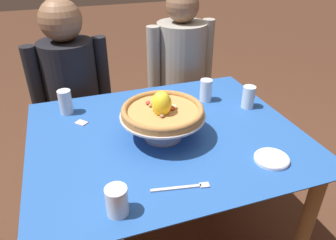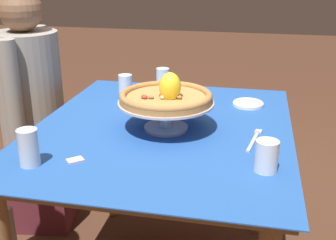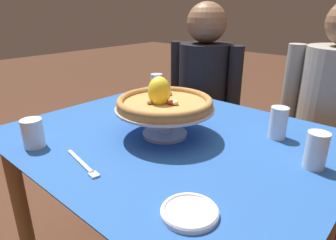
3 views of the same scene
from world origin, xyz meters
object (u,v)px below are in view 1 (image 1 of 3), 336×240
Objects in this scene: side_plate at (272,159)px; water_glass_front_left at (117,203)px; pizza_stand at (163,121)px; water_glass_back_right at (206,92)px; pizza at (162,110)px; diner_right at (181,89)px; dinner_fork at (184,187)px; diner_left at (75,109)px; water_glass_side_right at (248,98)px; sugar_packet at (81,123)px; water_glass_back_left at (66,103)px.

water_glass_front_left is at bearing -173.38° from side_plate.
water_glass_back_right is at bearing 38.87° from pizza_stand.
pizza is 3.49× the size of water_glass_front_left.
pizza reaches higher than water_glass_front_left.
diner_right is at bearing 63.89° from pizza_stand.
pizza_stand is at bearing 139.55° from side_plate.
pizza_stand is at bearing 53.91° from water_glass_front_left.
diner_left reaches higher than dinner_fork.
pizza is at bearing -165.90° from water_glass_side_right.
water_glass_side_right is at bearing 13.92° from pizza_stand.
water_glass_side_right is 0.54× the size of dinner_fork.
pizza reaches higher than water_glass_side_right.
diner_left is at bearing 91.50° from sugar_packet.
pizza_stand is 0.88m from diner_right.
water_glass_back_left is 0.95m from side_plate.
sugar_packet is (0.05, -0.12, -0.05)m from water_glass_back_left.
water_glass_side_right is at bearing 32.83° from water_glass_front_left.
dinner_fork is 1.17m from diner_right.
dinner_fork is at bearing -120.81° from water_glass_back_right.
side_plate is 0.11× the size of diner_right.
side_plate is (-0.14, -0.41, -0.04)m from water_glass_side_right.
water_glass_back_right is at bearing 2.64° from sugar_packet.
water_glass_back_left is (-0.37, 0.34, -0.03)m from pizza_stand.
diner_right is at bearing 29.11° from water_glass_back_left.
diner_left reaches higher than water_glass_side_right.
diner_right reaches higher than water_glass_side_right.
water_glass_back_left is 0.10× the size of diner_right.
pizza_stand is 0.39m from sugar_packet.
diner_right is (0.37, 0.76, -0.24)m from pizza_stand.
diner_left is at bearing 114.85° from pizza_stand.
diner_left is at bearing 106.10° from dinner_fork.
pizza_stand is at bearing -65.15° from diner_left.
water_glass_back_left reaches higher than sugar_packet.
water_glass_back_right is at bearing -35.60° from diner_left.
dinner_fork is (-0.03, -0.32, -0.13)m from pizza.
water_glass_back_right reaches higher than water_glass_front_left.
pizza_stand is 0.45m from water_glass_front_left.
diner_right is (0.70, 0.05, 0.01)m from diner_left.
water_glass_back_right is at bearing 38.99° from pizza.
diner_right is at bearing 99.48° from water_glass_side_right.
water_glass_back_right is (0.31, 0.25, -0.03)m from pizza_stand.
side_plate is (0.03, -0.54, -0.04)m from water_glass_back_right.
pizza is 0.84m from diner_left.
pizza_stand is 0.51m from water_glass_back_left.
dinner_fork is at bearing 8.79° from water_glass_front_left.
diner_left is (-0.64, 0.46, -0.22)m from water_glass_back_right.
water_glass_back_left is 0.10× the size of diner_left.
sugar_packet is (-0.29, 0.55, -0.00)m from dinner_fork.
water_glass_side_right reaches higher than dinner_fork.
dinner_fork is at bearing -95.26° from pizza.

